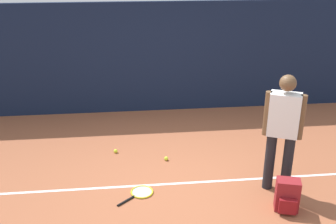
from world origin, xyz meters
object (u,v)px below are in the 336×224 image
(tennis_racket, at_px, (140,193))
(backpack, at_px, (287,196))
(tennis_ball_by_fence, at_px, (166,159))
(tennis_player, at_px, (283,127))
(tennis_ball_near_player, at_px, (116,151))

(tennis_racket, height_order, backpack, backpack)
(tennis_racket, bearing_deg, tennis_ball_by_fence, 22.36)
(tennis_player, distance_m, tennis_ball_near_player, 2.81)
(backpack, xyz_separation_m, tennis_ball_near_player, (-2.25, 1.83, -0.18))
(tennis_player, xyz_separation_m, tennis_ball_near_player, (-2.29, 1.33, -0.93))
(tennis_ball_near_player, height_order, tennis_ball_by_fence, same)
(tennis_ball_near_player, bearing_deg, tennis_racket, -73.80)
(tennis_racket, distance_m, backpack, 1.98)
(backpack, bearing_deg, tennis_ball_by_fence, 150.54)
(backpack, relative_size, tennis_ball_near_player, 6.67)
(tennis_ball_by_fence, bearing_deg, backpack, -46.02)
(tennis_player, distance_m, tennis_ball_by_fence, 2.00)
(backpack, distance_m, tennis_ball_near_player, 2.91)
(tennis_racket, xyz_separation_m, backpack, (1.89, -0.58, 0.20))
(tennis_ball_near_player, relative_size, tennis_ball_by_fence, 1.00)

